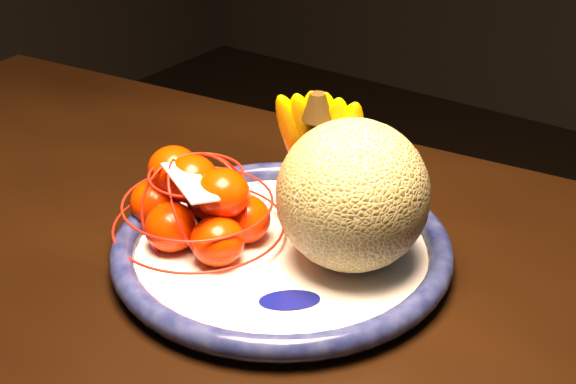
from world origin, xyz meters
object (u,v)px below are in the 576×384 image
Objects in this scene: fruit_bowl at (282,248)px; mandarin_bag at (198,205)px; cantaloupe at (353,195)px; banana_bunch at (324,149)px.

fruit_bowl is 0.09m from mandarin_bag.
cantaloupe is at bearing 18.93° from mandarin_bag.
banana_bunch reaches higher than mandarin_bag.
mandarin_bag is (-0.08, -0.03, 0.03)m from fruit_bowl.
mandarin_bag is at bearing -161.07° from cantaloupe.
mandarin_bag is at bearing -154.79° from banana_bunch.
banana_bunch is 0.77× the size of mandarin_bag.
banana_bunch is (0.01, 0.06, 0.08)m from fruit_bowl.
banana_bunch is at bearing 145.44° from cantaloupe.
cantaloupe is 0.65× the size of mandarin_bag.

